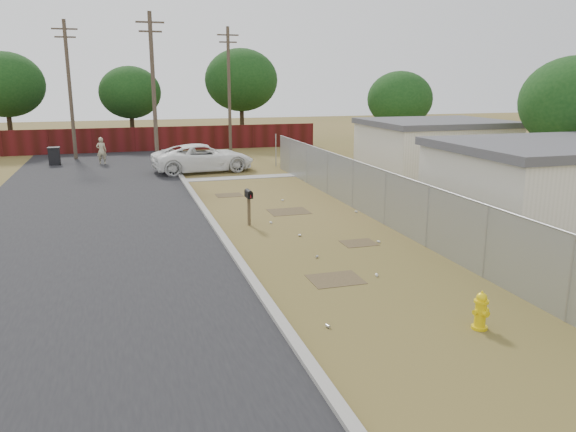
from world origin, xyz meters
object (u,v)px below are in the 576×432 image
object	(u,v)px
pickup_truck	(203,158)
trash_bin	(54,156)
mailbox	(249,197)
fire_hydrant	(481,311)
pedestrian	(101,151)

from	to	relation	value
pickup_truck	trash_bin	size ratio (longest dim) A/B	5.21
mailbox	trash_bin	distance (m)	20.08
fire_hydrant	pedestrian	distance (m)	29.04
mailbox	pedestrian	distance (m)	18.56
mailbox	pickup_truck	distance (m)	12.91
trash_bin	pickup_truck	bearing A→B (deg)	-31.84
fire_hydrant	pedestrian	size ratio (longest dim) A/B	0.50
pedestrian	trash_bin	world-z (taller)	pedestrian
mailbox	trash_bin	bearing A→B (deg)	114.64
mailbox	pedestrian	world-z (taller)	pedestrian
fire_hydrant	pedestrian	bearing A→B (deg)	106.60
pickup_truck	mailbox	bearing A→B (deg)	172.59
pedestrian	mailbox	bearing A→B (deg)	112.61
mailbox	fire_hydrant	bearing A→B (deg)	-74.60
fire_hydrant	mailbox	distance (m)	10.50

